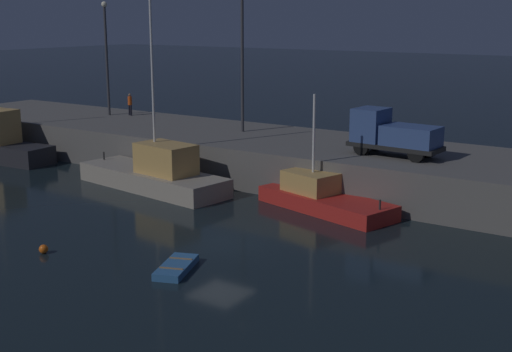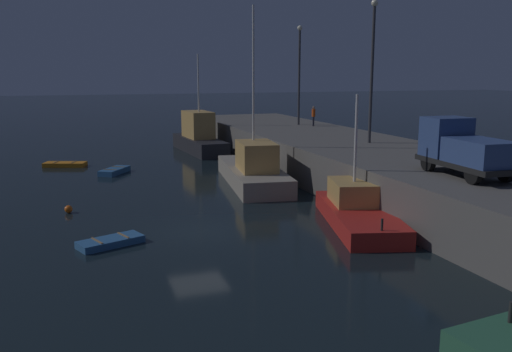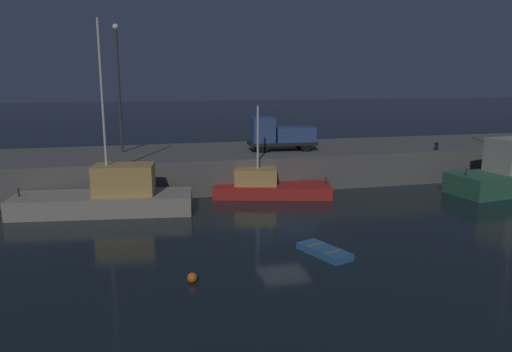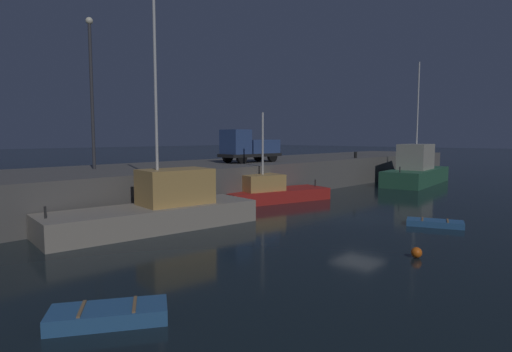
{
  "view_description": "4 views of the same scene",
  "coord_description": "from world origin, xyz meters",
  "px_view_note": "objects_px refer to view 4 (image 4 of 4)",
  "views": [
    {
      "loc": [
        18.16,
        -24.15,
        10.13
      ],
      "look_at": [
        -1.33,
        4.94,
        1.99
      ],
      "focal_mm": 48.75,
      "sensor_mm": 36.0,
      "label": 1
    },
    {
      "loc": [
        23.05,
        -5.32,
        7.1
      ],
      "look_at": [
        -3.64,
        4.09,
        1.66
      ],
      "focal_mm": 37.88,
      "sensor_mm": 36.0,
      "label": 2
    },
    {
      "loc": [
        -7.36,
        -23.01,
        7.76
      ],
      "look_at": [
        -0.38,
        4.57,
        2.03
      ],
      "focal_mm": 33.57,
      "sensor_mm": 36.0,
      "label": 3
    },
    {
      "loc": [
        -20.78,
        -11.61,
        4.47
      ],
      "look_at": [
        -1.47,
        6.42,
        2.02
      ],
      "focal_mm": 29.77,
      "sensor_mm": 36.0,
      "label": 4
    }
  ],
  "objects_px": {
    "rowboat_white_mid": "(109,315)",
    "lamp_post_east": "(91,83)",
    "fishing_boat_blue": "(416,170)",
    "utility_truck": "(248,147)",
    "fishing_boat_orange": "(271,192)",
    "fishing_trawler_red": "(159,209)",
    "dinghy_orange_near": "(435,223)",
    "mooring_buoy_near": "(417,253)",
    "bollard_west": "(412,152)",
    "bollard_central": "(355,155)"
  },
  "relations": [
    {
      "from": "lamp_post_east",
      "to": "bollard_central",
      "type": "distance_m",
      "value": 24.44
    },
    {
      "from": "rowboat_white_mid",
      "to": "utility_truck",
      "type": "distance_m",
      "value": 24.01
    },
    {
      "from": "rowboat_white_mid",
      "to": "fishing_boat_blue",
      "type": "bearing_deg",
      "value": 11.17
    },
    {
      "from": "fishing_boat_orange",
      "to": "bollard_west",
      "type": "relative_size",
      "value": 14.0
    },
    {
      "from": "utility_truck",
      "to": "fishing_boat_orange",
      "type": "bearing_deg",
      "value": -116.25
    },
    {
      "from": "fishing_boat_orange",
      "to": "rowboat_white_mid",
      "type": "distance_m",
      "value": 19.77
    },
    {
      "from": "dinghy_orange_near",
      "to": "utility_truck",
      "type": "bearing_deg",
      "value": 80.56
    },
    {
      "from": "fishing_trawler_red",
      "to": "dinghy_orange_near",
      "type": "xyz_separation_m",
      "value": [
        9.73,
        -9.71,
        -0.81
      ]
    },
    {
      "from": "fishing_trawler_red",
      "to": "mooring_buoy_near",
      "type": "height_order",
      "value": "fishing_trawler_red"
    },
    {
      "from": "fishing_trawler_red",
      "to": "rowboat_white_mid",
      "type": "relative_size",
      "value": 3.82
    },
    {
      "from": "lamp_post_east",
      "to": "bollard_west",
      "type": "height_order",
      "value": "lamp_post_east"
    },
    {
      "from": "fishing_boat_blue",
      "to": "utility_truck",
      "type": "relative_size",
      "value": 2.16
    },
    {
      "from": "fishing_boat_blue",
      "to": "utility_truck",
      "type": "bearing_deg",
      "value": 155.67
    },
    {
      "from": "fishing_trawler_red",
      "to": "rowboat_white_mid",
      "type": "distance_m",
      "value": 10.69
    },
    {
      "from": "lamp_post_east",
      "to": "fishing_boat_orange",
      "type": "bearing_deg",
      "value": -33.52
    },
    {
      "from": "fishing_trawler_red",
      "to": "rowboat_white_mid",
      "type": "bearing_deg",
      "value": -130.55
    },
    {
      "from": "rowboat_white_mid",
      "to": "lamp_post_east",
      "type": "bearing_deg",
      "value": 64.65
    },
    {
      "from": "fishing_boat_blue",
      "to": "bollard_central",
      "type": "xyz_separation_m",
      "value": [
        -3.79,
        4.31,
        1.45
      ]
    },
    {
      "from": "fishing_boat_blue",
      "to": "lamp_post_east",
      "type": "height_order",
      "value": "lamp_post_east"
    },
    {
      "from": "mooring_buoy_near",
      "to": "lamp_post_east",
      "type": "distance_m",
      "value": 20.92
    },
    {
      "from": "rowboat_white_mid",
      "to": "utility_truck",
      "type": "height_order",
      "value": "utility_truck"
    },
    {
      "from": "rowboat_white_mid",
      "to": "bollard_central",
      "type": "distance_m",
      "value": 33.1
    },
    {
      "from": "fishing_trawler_red",
      "to": "utility_truck",
      "type": "relative_size",
      "value": 2.12
    },
    {
      "from": "dinghy_orange_near",
      "to": "mooring_buoy_near",
      "type": "xyz_separation_m",
      "value": [
        -6.16,
        -1.6,
        0.05
      ]
    },
    {
      "from": "dinghy_orange_near",
      "to": "lamp_post_east",
      "type": "bearing_deg",
      "value": 117.07
    },
    {
      "from": "fishing_trawler_red",
      "to": "lamp_post_east",
      "type": "bearing_deg",
      "value": 85.07
    },
    {
      "from": "fishing_trawler_red",
      "to": "bollard_west",
      "type": "bearing_deg",
      "value": 4.39
    },
    {
      "from": "dinghy_orange_near",
      "to": "utility_truck",
      "type": "distance_m",
      "value": 16.14
    },
    {
      "from": "fishing_boat_orange",
      "to": "mooring_buoy_near",
      "type": "xyz_separation_m",
      "value": [
        -6.69,
        -12.96,
        -0.48
      ]
    },
    {
      "from": "mooring_buoy_near",
      "to": "lamp_post_east",
      "type": "bearing_deg",
      "value": 98.49
    },
    {
      "from": "lamp_post_east",
      "to": "bollard_west",
      "type": "bearing_deg",
      "value": -8.33
    },
    {
      "from": "fishing_boat_orange",
      "to": "bollard_central",
      "type": "xyz_separation_m",
      "value": [
        13.85,
        1.44,
        2.07
      ]
    },
    {
      "from": "utility_truck",
      "to": "mooring_buoy_near",
      "type": "bearing_deg",
      "value": -117.04
    },
    {
      "from": "dinghy_orange_near",
      "to": "bollard_west",
      "type": "xyz_separation_m",
      "value": [
        26.5,
        12.49,
        2.6
      ]
    },
    {
      "from": "fishing_boat_orange",
      "to": "dinghy_orange_near",
      "type": "bearing_deg",
      "value": -92.64
    },
    {
      "from": "fishing_trawler_red",
      "to": "utility_truck",
      "type": "bearing_deg",
      "value": 25.3
    },
    {
      "from": "fishing_boat_blue",
      "to": "bollard_central",
      "type": "bearing_deg",
      "value": 131.29
    },
    {
      "from": "lamp_post_east",
      "to": "fishing_boat_blue",
      "type": "bearing_deg",
      "value": -18.7
    },
    {
      "from": "utility_truck",
      "to": "dinghy_orange_near",
      "type": "bearing_deg",
      "value": -99.44
    },
    {
      "from": "bollard_west",
      "to": "mooring_buoy_near",
      "type": "bearing_deg",
      "value": -156.67
    },
    {
      "from": "mooring_buoy_near",
      "to": "bollard_central",
      "type": "distance_m",
      "value": 25.21
    },
    {
      "from": "fishing_boat_blue",
      "to": "mooring_buoy_near",
      "type": "height_order",
      "value": "fishing_boat_blue"
    },
    {
      "from": "fishing_boat_orange",
      "to": "lamp_post_east",
      "type": "distance_m",
      "value": 13.49
    },
    {
      "from": "fishing_boat_blue",
      "to": "rowboat_white_mid",
      "type": "relative_size",
      "value": 3.89
    },
    {
      "from": "fishing_boat_orange",
      "to": "bollard_central",
      "type": "height_order",
      "value": "fishing_boat_orange"
    },
    {
      "from": "bollard_central",
      "to": "fishing_boat_blue",
      "type": "bearing_deg",
      "value": -48.71
    },
    {
      "from": "utility_truck",
      "to": "bollard_central",
      "type": "bearing_deg",
      "value": -13.05
    },
    {
      "from": "fishing_trawler_red",
      "to": "lamp_post_east",
      "type": "xyz_separation_m",
      "value": [
        0.69,
        7.98,
        6.81
      ]
    },
    {
      "from": "fishing_boat_orange",
      "to": "rowboat_white_mid",
      "type": "xyz_separation_m",
      "value": [
        -17.19,
        -9.75,
        -0.49
      ]
    },
    {
      "from": "bollard_west",
      "to": "fishing_boat_orange",
      "type": "bearing_deg",
      "value": -177.5
    }
  ]
}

